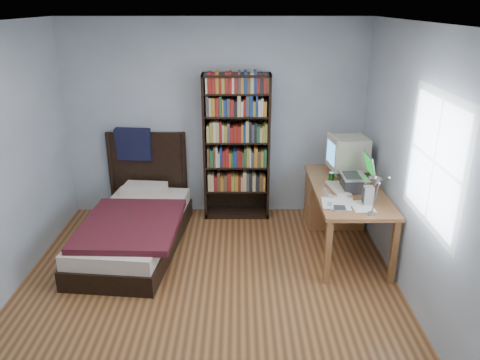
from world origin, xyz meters
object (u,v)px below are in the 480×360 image
at_px(desk, 338,198).
at_px(speaker, 368,195).
at_px(crt_monitor, 347,154).
at_px(bookshelf, 237,148).
at_px(desk_lamp, 374,186).
at_px(laptop, 355,180).
at_px(soda_can, 331,178).
at_px(keyboard, 338,188).
at_px(bed, 135,224).

distance_m(desk, speaker, 0.98).
height_order(crt_monitor, bookshelf, bookshelf).
height_order(crt_monitor, desk_lamp, desk_lamp).
relative_size(desk_lamp, bookshelf, 0.29).
bearing_deg(laptop, soda_can, 131.05).
xyz_separation_m(keyboard, bookshelf, (-1.11, 0.92, 0.19)).
height_order(desk_lamp, bookshelf, bookshelf).
bearing_deg(soda_can, desk, 60.63).
xyz_separation_m(desk, laptop, (0.06, -0.50, 0.43)).
bearing_deg(bed, desk, 8.79).
height_order(laptop, speaker, laptop).
relative_size(desk, crt_monitor, 3.38).
relative_size(keyboard, soda_can, 3.62).
bearing_deg(soda_can, speaker, -67.36).
xyz_separation_m(speaker, bookshelf, (-1.34, 1.31, 0.11)).
xyz_separation_m(laptop, speaker, (0.05, -0.38, -0.02)).
relative_size(laptop, keyboard, 1.00).
bearing_deg(bed, speaker, -11.46).
distance_m(laptop, bookshelf, 1.59).
distance_m(laptop, desk_lamp, 1.02).
relative_size(desk, soda_can, 13.94).
height_order(desk, soda_can, soda_can).
height_order(soda_can, bed, bed).
bearing_deg(soda_can, bed, -177.32).
height_order(desk, laptop, laptop).
height_order(desk, desk_lamp, desk_lamp).
bearing_deg(keyboard, laptop, -12.87).
bearing_deg(bed, desk_lamp, -24.74).
xyz_separation_m(crt_monitor, bookshelf, (-1.30, 0.45, -0.06)).
xyz_separation_m(soda_can, bed, (-2.25, -0.11, -0.53)).
relative_size(speaker, bookshelf, 0.10).
bearing_deg(keyboard, crt_monitor, 59.17).
distance_m(desk, laptop, 0.66).
distance_m(desk_lamp, keyboard, 1.06).
height_order(crt_monitor, laptop, crt_monitor).
height_order(crt_monitor, bed, crt_monitor).
bearing_deg(bookshelf, soda_can, -32.64).
relative_size(desk, desk_lamp, 2.97).
height_order(keyboard, soda_can, soda_can).
bearing_deg(desk, soda_can, -119.37).
bearing_deg(keyboard, bed, 167.64).
relative_size(desk, bed, 0.76).
xyz_separation_m(keyboard, soda_can, (-0.03, 0.23, 0.04)).
height_order(desk_lamp, bed, desk_lamp).
bearing_deg(bookshelf, desk_lamp, -57.49).
relative_size(crt_monitor, speaker, 2.48).
xyz_separation_m(crt_monitor, speaker, (0.04, -0.86, -0.17)).
bearing_deg(crt_monitor, speaker, -87.42).
bearing_deg(bed, soda_can, 2.68).
distance_m(desk, soda_can, 0.48).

